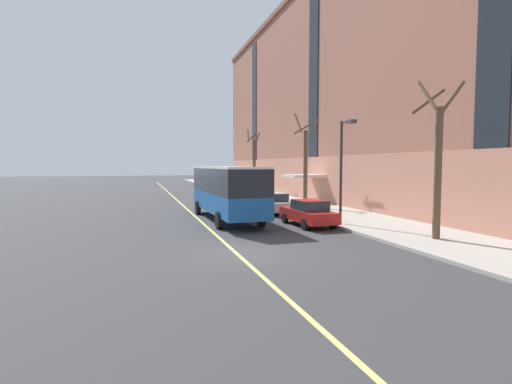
# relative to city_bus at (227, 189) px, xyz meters

# --- Properties ---
(ground_plane) EXTENTS (260.00, 260.00, 0.00)m
(ground_plane) POSITION_rel_city_bus_xyz_m (-1.36, -9.81, -2.04)
(ground_plane) COLOR #38383A
(sidewalk) EXTENTS (5.71, 160.00, 0.15)m
(sidewalk) POSITION_rel_city_bus_xyz_m (8.19, -6.81, -1.96)
(sidewalk) COLOR #ADA89E
(sidewalk) RESTS_ON ground
(city_bus) EXTENTS (3.01, 11.04, 3.50)m
(city_bus) POSITION_rel_city_bus_xyz_m (0.00, 0.00, 0.00)
(city_bus) COLOR #19569E
(city_bus) RESTS_ON ground
(parked_car_red_1) EXTENTS (2.10, 4.66, 1.56)m
(parked_car_red_1) POSITION_rel_city_bus_xyz_m (4.13, -3.68, -1.25)
(parked_car_red_1) COLOR #B21E19
(parked_car_red_1) RESTS_ON ground
(parked_car_silver_2) EXTENTS (2.04, 4.58, 1.56)m
(parked_car_silver_2) POSITION_rel_city_bus_xyz_m (4.10, 2.66, -1.25)
(parked_car_silver_2) COLOR #B7B7BC
(parked_car_silver_2) RESTS_ON ground
(parked_car_champagne_3) EXTENTS (2.05, 4.32, 1.56)m
(parked_car_champagne_3) POSITION_rel_city_bus_xyz_m (4.10, 23.99, -1.26)
(parked_car_champagne_3) COLOR #BCAD89
(parked_car_champagne_3) RESTS_ON ground
(street_tree_mid_block) EXTENTS (1.74, 1.68, 7.39)m
(street_tree_mid_block) POSITION_rel_city_bus_xyz_m (7.86, -9.88, 1.73)
(street_tree_mid_block) COLOR brown
(street_tree_mid_block) RESTS_ON sidewalk
(street_tree_far_uptown) EXTENTS (1.88, 2.10, 7.78)m
(street_tree_far_uptown) POSITION_rel_city_bus_xyz_m (7.87, 5.40, 1.85)
(street_tree_far_uptown) COLOR brown
(street_tree_far_uptown) RESTS_ON sidewalk
(street_tree_far_downtown) EXTENTS (1.56, 1.57, 7.78)m
(street_tree_far_downtown) POSITION_rel_city_bus_xyz_m (7.83, 20.71, 1.85)
(street_tree_far_downtown) COLOR brown
(street_tree_far_downtown) RESTS_ON sidewalk
(street_lamp) EXTENTS (0.36, 1.48, 6.00)m
(street_lamp) POSITION_rel_city_bus_xyz_m (5.93, -4.51, 1.86)
(street_lamp) COLOR #2D2D30
(street_lamp) RESTS_ON sidewalk
(fire_hydrant) EXTENTS (0.42, 0.24, 0.72)m
(fire_hydrant) POSITION_rel_city_bus_xyz_m (5.83, 4.39, -1.54)
(fire_hydrant) COLOR red
(fire_hydrant) RESTS_ON sidewalk
(lane_centerline) EXTENTS (0.16, 140.00, 0.01)m
(lane_centerline) POSITION_rel_city_bus_xyz_m (-1.70, -6.81, -2.03)
(lane_centerline) COLOR #E0D66B
(lane_centerline) RESTS_ON ground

